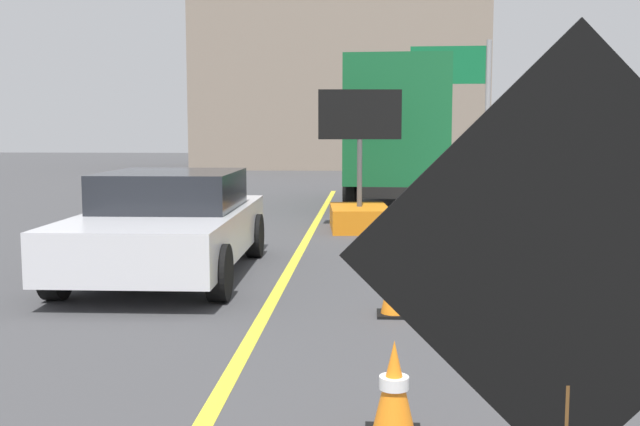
{
  "coord_description": "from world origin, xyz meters",
  "views": [
    {
      "loc": [
        1.09,
        0.53,
        1.96
      ],
      "look_at": [
        0.72,
        6.19,
        1.32
      ],
      "focal_mm": 42.13,
      "sensor_mm": 36.0,
      "label": 1
    }
  ],
  "objects_px": {
    "box_truck": "(399,130)",
    "highway_guide_sign": "(465,86)",
    "roadwork_sign": "(571,268)",
    "traffic_cone_far_lane": "(389,240)",
    "arrow_board_trailer": "(359,205)",
    "traffic_cone_near_sign": "(394,390)",
    "pickup_car": "(170,223)",
    "traffic_cone_mid_lane": "(394,283)"
  },
  "relations": [
    {
      "from": "box_truck",
      "to": "highway_guide_sign",
      "type": "height_order",
      "value": "highway_guide_sign"
    },
    {
      "from": "roadwork_sign",
      "to": "traffic_cone_far_lane",
      "type": "bearing_deg",
      "value": 92.59
    },
    {
      "from": "roadwork_sign",
      "to": "arrow_board_trailer",
      "type": "relative_size",
      "value": 0.86
    },
    {
      "from": "arrow_board_trailer",
      "to": "highway_guide_sign",
      "type": "height_order",
      "value": "highway_guide_sign"
    },
    {
      "from": "arrow_board_trailer",
      "to": "traffic_cone_near_sign",
      "type": "xyz_separation_m",
      "value": [
        0.34,
        -9.91,
        -0.17
      ]
    },
    {
      "from": "box_truck",
      "to": "pickup_car",
      "type": "xyz_separation_m",
      "value": [
        -3.45,
        -9.85,
        -1.21
      ]
    },
    {
      "from": "roadwork_sign",
      "to": "box_truck",
      "type": "bearing_deg",
      "value": 89.72
    },
    {
      "from": "pickup_car",
      "to": "traffic_cone_far_lane",
      "type": "height_order",
      "value": "pickup_car"
    },
    {
      "from": "traffic_cone_mid_lane",
      "to": "roadwork_sign",
      "type": "bearing_deg",
      "value": -85.14
    },
    {
      "from": "box_truck",
      "to": "traffic_cone_mid_lane",
      "type": "distance_m",
      "value": 12.02
    },
    {
      "from": "highway_guide_sign",
      "to": "traffic_cone_far_lane",
      "type": "distance_m",
      "value": 16.06
    },
    {
      "from": "box_truck",
      "to": "traffic_cone_far_lane",
      "type": "height_order",
      "value": "box_truck"
    },
    {
      "from": "pickup_car",
      "to": "traffic_cone_mid_lane",
      "type": "bearing_deg",
      "value": -34.98
    },
    {
      "from": "arrow_board_trailer",
      "to": "box_truck",
      "type": "xyz_separation_m",
      "value": [
        0.97,
        5.14,
        1.43
      ]
    },
    {
      "from": "highway_guide_sign",
      "to": "traffic_cone_near_sign",
      "type": "bearing_deg",
      "value": -98.19
    },
    {
      "from": "pickup_car",
      "to": "traffic_cone_far_lane",
      "type": "relative_size",
      "value": 7.75
    },
    {
      "from": "pickup_car",
      "to": "roadwork_sign",
      "type": "bearing_deg",
      "value": -64.8
    },
    {
      "from": "arrow_board_trailer",
      "to": "traffic_cone_far_lane",
      "type": "distance_m",
      "value": 3.31
    },
    {
      "from": "roadwork_sign",
      "to": "traffic_cone_far_lane",
      "type": "relative_size",
      "value": 3.99
    },
    {
      "from": "traffic_cone_mid_lane",
      "to": "traffic_cone_far_lane",
      "type": "distance_m",
      "value": 3.5
    },
    {
      "from": "roadwork_sign",
      "to": "pickup_car",
      "type": "bearing_deg",
      "value": 115.2
    },
    {
      "from": "traffic_cone_near_sign",
      "to": "traffic_cone_far_lane",
      "type": "bearing_deg",
      "value": 88.67
    },
    {
      "from": "traffic_cone_far_lane",
      "to": "box_truck",
      "type": "bearing_deg",
      "value": 86.8
    },
    {
      "from": "arrow_board_trailer",
      "to": "pickup_car",
      "type": "bearing_deg",
      "value": -117.83
    },
    {
      "from": "highway_guide_sign",
      "to": "traffic_cone_far_lane",
      "type": "height_order",
      "value": "highway_guide_sign"
    },
    {
      "from": "highway_guide_sign",
      "to": "traffic_cone_near_sign",
      "type": "height_order",
      "value": "highway_guide_sign"
    },
    {
      "from": "highway_guide_sign",
      "to": "traffic_cone_mid_lane",
      "type": "distance_m",
      "value": 19.45
    },
    {
      "from": "highway_guide_sign",
      "to": "box_truck",
      "type": "bearing_deg",
      "value": -109.93
    },
    {
      "from": "roadwork_sign",
      "to": "traffic_cone_mid_lane",
      "type": "bearing_deg",
      "value": 94.86
    },
    {
      "from": "highway_guide_sign",
      "to": "traffic_cone_far_lane",
      "type": "bearing_deg",
      "value": -101.08
    },
    {
      "from": "roadwork_sign",
      "to": "arrow_board_trailer",
      "type": "distance_m",
      "value": 11.94
    },
    {
      "from": "pickup_car",
      "to": "highway_guide_sign",
      "type": "distance_m",
      "value": 18.14
    },
    {
      "from": "pickup_car",
      "to": "traffic_cone_mid_lane",
      "type": "xyz_separation_m",
      "value": [
        2.94,
        -2.05,
        -0.35
      ]
    },
    {
      "from": "traffic_cone_far_lane",
      "to": "traffic_cone_mid_lane",
      "type": "bearing_deg",
      "value": -90.74
    },
    {
      "from": "traffic_cone_near_sign",
      "to": "box_truck",
      "type": "bearing_deg",
      "value": 87.62
    },
    {
      "from": "roadwork_sign",
      "to": "traffic_cone_far_lane",
      "type": "distance_m",
      "value": 8.69
    },
    {
      "from": "highway_guide_sign",
      "to": "traffic_cone_far_lane",
      "type": "xyz_separation_m",
      "value": [
        -3.03,
        -15.46,
        -3.14
      ]
    },
    {
      "from": "roadwork_sign",
      "to": "traffic_cone_near_sign",
      "type": "xyz_separation_m",
      "value": [
        -0.54,
        1.96,
        -1.16
      ]
    },
    {
      "from": "pickup_car",
      "to": "traffic_cone_far_lane",
      "type": "distance_m",
      "value": 3.34
    },
    {
      "from": "arrow_board_trailer",
      "to": "traffic_cone_near_sign",
      "type": "distance_m",
      "value": 9.92
    },
    {
      "from": "arrow_board_trailer",
      "to": "traffic_cone_mid_lane",
      "type": "relative_size",
      "value": 3.81
    },
    {
      "from": "pickup_car",
      "to": "traffic_cone_far_lane",
      "type": "xyz_separation_m",
      "value": [
        2.98,
        1.44,
        -0.41
      ]
    }
  ]
}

